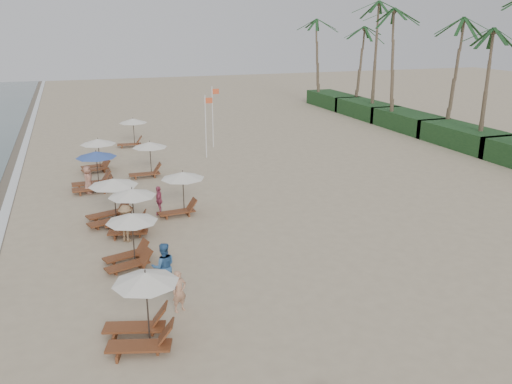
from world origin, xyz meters
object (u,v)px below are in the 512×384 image
object	(u,v)px
lounger_station_2	(129,210)
beachgoer_far_a	(159,200)
lounger_station_5	(96,153)
lounger_station_1	(128,239)
inland_station_2	(131,129)
flag_pole_near	(206,123)
lounger_station_4	(93,172)
beachgoer_mid_b	(126,223)
beachgoer_near	(179,291)
inland_station_1	(147,156)
lounger_station_3	(110,201)
lounger_station_0	(139,312)
inland_station_0	(180,188)
beachgoer_mid_a	(164,267)
beachgoer_far_b	(88,179)

from	to	relation	value
lounger_station_2	beachgoer_far_a	xyz separation A→B (m)	(1.73, 2.08, -0.37)
lounger_station_2	lounger_station_5	bearing A→B (deg)	93.61
lounger_station_1	inland_station_2	world-z (taller)	inland_station_2
lounger_station_1	flag_pole_near	bearing A→B (deg)	65.77
lounger_station_4	beachgoer_mid_b	bearing A→B (deg)	-83.44
beachgoer_near	inland_station_1	bearing A→B (deg)	65.32
lounger_station_3	beachgoer_mid_b	xyz separation A→B (m)	(0.47, -2.71, -0.27)
lounger_station_0	lounger_station_4	bearing A→B (deg)	91.65
lounger_station_2	inland_station_2	bearing A→B (deg)	82.82
lounger_station_3	inland_station_0	xyz separation A→B (m)	(3.50, -0.05, 0.29)
lounger_station_5	flag_pole_near	xyz separation A→B (m)	(7.84, 1.17, 1.32)
beachgoer_near	flag_pole_near	size ratio (longest dim) A/B	0.32
beachgoer_mid_a	beachgoer_far_a	xyz separation A→B (m)	(1.19, 8.18, -0.16)
lounger_station_1	lounger_station_2	size ratio (longest dim) A/B	0.95
lounger_station_2	lounger_station_5	distance (m)	11.97
beachgoer_mid_b	beachgoer_far_a	xyz separation A→B (m)	(1.98, 3.08, -0.11)
inland_station_2	beachgoer_near	distance (m)	26.51
beachgoer_near	lounger_station_5	bearing A→B (deg)	74.66
inland_station_1	beachgoer_mid_a	distance (m)	15.60
beachgoer_mid_a	lounger_station_0	bearing A→B (deg)	71.05
lounger_station_5	beachgoer_far_b	xyz separation A→B (m)	(-0.80, -4.90, -0.40)
lounger_station_3	lounger_station_5	size ratio (longest dim) A/B	1.10
lounger_station_3	beachgoer_mid_a	distance (m)	7.92
beachgoer_mid_b	flag_pole_near	world-z (taller)	flag_pole_near
lounger_station_3	lounger_station_5	bearing A→B (deg)	90.19
beachgoer_near	flag_pole_near	bearing A→B (deg)	53.45
lounger_station_3	beachgoer_far_b	size ratio (longest dim) A/B	1.68
lounger_station_4	beachgoer_far_a	world-z (taller)	lounger_station_4
lounger_station_4	inland_station_1	world-z (taller)	lounger_station_4
beachgoer_mid_a	beachgoer_far_b	bearing A→B (deg)	-77.95
beachgoer_near	beachgoer_far_a	distance (m)	9.94
lounger_station_3	flag_pole_near	world-z (taller)	flag_pole_near
lounger_station_0	lounger_station_1	xyz separation A→B (m)	(0.32, 5.73, 0.06)
lounger_station_4	beachgoer_far_b	size ratio (longest dim) A/B	1.72
beachgoer_mid_b	flag_pole_near	bearing A→B (deg)	-76.00
beachgoer_mid_a	lounger_station_3	bearing A→B (deg)	-77.81
beachgoer_near	flag_pole_near	xyz separation A→B (m)	(6.32, 20.93, 1.79)
lounger_station_5	inland_station_2	world-z (taller)	inland_station_2
lounger_station_0	beachgoer_far_a	distance (m)	11.66
lounger_station_0	beachgoer_near	world-z (taller)	lounger_station_0
inland_station_2	beachgoer_mid_b	bearing A→B (deg)	-97.55
lounger_station_5	inland_station_2	distance (m)	7.39
inland_station_2	beachgoer_far_a	bearing A→B (deg)	-92.14
lounger_station_4	lounger_station_5	bearing A→B (deg)	83.86
lounger_station_3	inland_station_2	size ratio (longest dim) A/B	1.05
lounger_station_2	inland_station_0	distance (m)	3.25
lounger_station_4	inland_station_2	distance (m)	11.71
lounger_station_2	beachgoer_mid_a	size ratio (longest dim) A/B	1.36
lounger_station_3	inland_station_2	bearing A→B (deg)	79.72
inland_station_1	flag_pole_near	xyz separation A→B (m)	(4.83, 3.72, 1.15)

